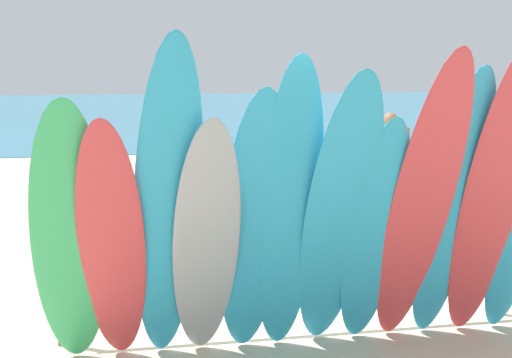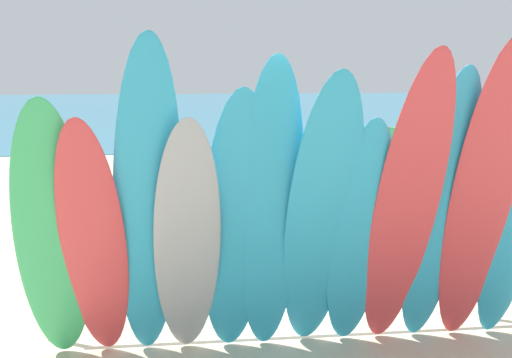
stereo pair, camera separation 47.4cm
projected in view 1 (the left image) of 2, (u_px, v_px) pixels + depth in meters
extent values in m
plane|color=beige|center=(173.00, 149.00, 19.93)|extent=(60.00, 60.00, 0.00)
cube|color=teal|center=(146.00, 109.00, 38.23)|extent=(60.00, 40.00, 0.02)
cylinder|color=brown|center=(60.00, 306.00, 5.94)|extent=(0.07, 0.07, 0.70)
cylinder|color=brown|center=(492.00, 279.00, 6.70)|extent=(0.07, 0.07, 0.70)
cylinder|color=brown|center=(290.00, 254.00, 6.26)|extent=(4.14, 0.06, 0.06)
ellipsoid|color=#38B266|center=(70.00, 240.00, 5.18)|extent=(0.60, 0.95, 2.18)
ellipsoid|color=#D13D42|center=(112.00, 248.00, 5.23)|extent=(0.60, 1.03, 2.05)
ellipsoid|color=#289EC6|center=(168.00, 210.00, 5.19)|extent=(0.60, 1.13, 2.62)
ellipsoid|color=#999EA3|center=(206.00, 244.00, 5.36)|extent=(0.53, 0.96, 2.04)
ellipsoid|color=#289EC6|center=(254.00, 228.00, 5.46)|extent=(0.59, 0.85, 2.24)
ellipsoid|color=#289EC6|center=(288.00, 213.00, 5.45)|extent=(0.53, 0.91, 2.47)
ellipsoid|color=#289EC6|center=(339.00, 218.00, 5.50)|extent=(0.62, 1.10, 2.37)
ellipsoid|color=#289EC6|center=(374.00, 236.00, 5.66)|extent=(0.49, 0.86, 2.02)
ellipsoid|color=#D13D42|center=(421.00, 207.00, 5.56)|extent=(0.60, 1.14, 2.53)
ellipsoid|color=#289EC6|center=(451.00, 210.00, 5.75)|extent=(0.55, 0.91, 2.40)
ellipsoid|color=#D13D42|center=(493.00, 198.00, 5.70)|extent=(0.57, 1.06, 2.60)
cylinder|color=#9E704C|center=(398.00, 192.00, 11.01)|extent=(0.12, 0.12, 0.80)
cylinder|color=#9E704C|center=(378.00, 190.00, 11.15)|extent=(0.12, 0.12, 0.80)
cube|color=#DB333D|center=(389.00, 170.00, 11.02)|extent=(0.43, 0.26, 0.19)
cube|color=#33A36B|center=(390.00, 147.00, 10.96)|extent=(0.46, 0.42, 0.63)
sphere|color=#9E704C|center=(390.00, 120.00, 10.89)|extent=(0.23, 0.23, 0.23)
cylinder|color=#9E704C|center=(406.00, 145.00, 10.84)|extent=(0.10, 0.10, 0.56)
cylinder|color=#9E704C|center=(373.00, 144.00, 11.07)|extent=(0.10, 0.10, 0.56)
cylinder|color=#9E704C|center=(440.00, 213.00, 9.45)|extent=(0.12, 0.12, 0.80)
cylinder|color=#9E704C|center=(461.00, 211.00, 9.55)|extent=(0.12, 0.12, 0.80)
cube|color=#DB333D|center=(452.00, 188.00, 9.45)|extent=(0.43, 0.27, 0.19)
cube|color=#2D4CB2|center=(453.00, 160.00, 9.39)|extent=(0.44, 0.27, 0.63)
sphere|color=#9E704C|center=(455.00, 128.00, 9.32)|extent=(0.23, 0.23, 0.23)
cylinder|color=#9E704C|center=(436.00, 158.00, 9.30)|extent=(0.10, 0.10, 0.56)
cylinder|color=#9E704C|center=(470.00, 157.00, 9.46)|extent=(0.10, 0.10, 0.56)
cylinder|color=#B7B7BC|center=(493.00, 226.00, 9.83)|extent=(0.02, 0.02, 0.28)
cylinder|color=#B7B7BC|center=(488.00, 220.00, 10.20)|extent=(0.02, 0.02, 0.28)
cube|color=silver|center=(506.00, 213.00, 9.97)|extent=(0.61, 0.58, 0.03)
cube|color=silver|center=(502.00, 190.00, 10.26)|extent=(0.56, 0.40, 0.51)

